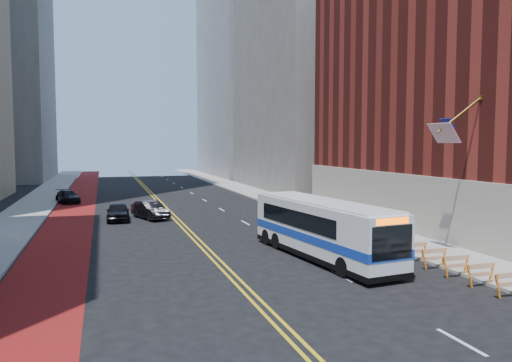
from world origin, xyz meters
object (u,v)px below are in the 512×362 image
object	(u,v)px
car_c	(68,197)
car_a	(118,211)
car_b	(150,210)
transit_bus	(321,228)

from	to	relation	value
car_c	car_a	bearing A→B (deg)	-87.14
car_a	car_b	world-z (taller)	car_a
transit_bus	car_c	bearing A→B (deg)	108.31
transit_bus	car_c	distance (m)	33.58
car_a	car_c	size ratio (longest dim) A/B	0.96
car_a	car_c	xyz separation A→B (m)	(-4.56, 13.78, -0.08)
transit_bus	car_c	size ratio (longest dim) A/B	2.58
transit_bus	car_b	bearing A→B (deg)	106.58
car_c	car_b	bearing A→B (deg)	-77.91
transit_bus	car_a	world-z (taller)	transit_bus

